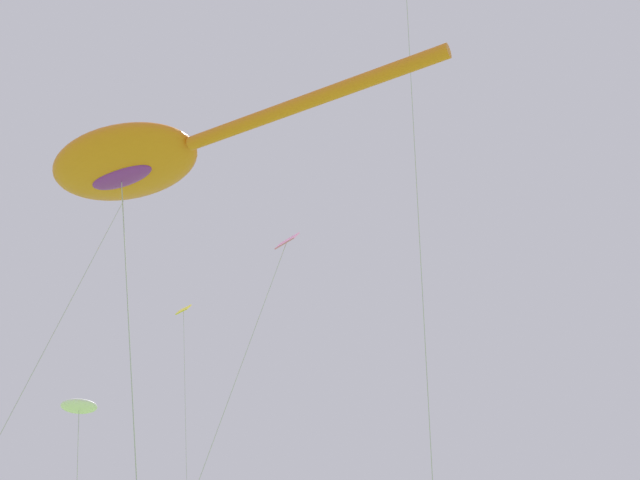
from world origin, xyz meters
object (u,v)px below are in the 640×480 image
(small_kite_streamer_purple, at_px, (142,165))
(small_kite_delta_white, at_px, (79,409))
(big_show_kite, at_px, (135,160))
(small_kite_stunt_black, at_px, (184,351))
(small_kite_bird_shape, at_px, (277,270))

(small_kite_streamer_purple, bearing_deg, small_kite_delta_white, 49.83)
(big_show_kite, relative_size, small_kite_streamer_purple, 0.78)
(small_kite_stunt_black, bearing_deg, small_kite_delta_white, 9.53)
(big_show_kite, xyz_separation_m, small_kite_stunt_black, (7.78, 11.08, 1.10))
(big_show_kite, distance_m, small_kite_delta_white, 6.57)
(small_kite_bird_shape, relative_size, small_kite_streamer_purple, 0.89)
(big_show_kite, height_order, small_kite_stunt_black, small_kite_stunt_black)
(small_kite_bird_shape, relative_size, small_kite_delta_white, 1.76)
(small_kite_bird_shape, distance_m, small_kite_delta_white, 7.63)
(small_kite_stunt_black, bearing_deg, big_show_kite, 18.67)
(small_kite_bird_shape, bearing_deg, small_kite_streamer_purple, -47.72)
(small_kite_bird_shape, height_order, small_kite_delta_white, small_kite_bird_shape)
(small_kite_streamer_purple, height_order, small_kite_delta_white, small_kite_streamer_purple)
(small_kite_bird_shape, bearing_deg, big_show_kite, -5.89)
(small_kite_bird_shape, xyz_separation_m, small_kite_delta_white, (-5.20, 1.11, -5.47))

